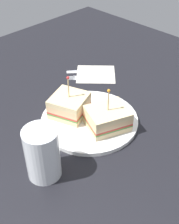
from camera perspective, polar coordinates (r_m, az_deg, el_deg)
ground_plane at (r=75.15cm, az=0.00°, el=-2.42°), size 118.52×118.52×2.00cm
plate at (r=74.17cm, az=0.00°, el=-1.53°), size 24.02×24.02×1.05cm
sandwich_half_front at (r=73.83cm, az=-3.87°, el=1.28°), size 10.67×10.59×10.95cm
sandwich_half_back at (r=70.10cm, az=3.46°, el=-1.19°), size 11.62×10.76×10.65cm
drink_glass at (r=59.82cm, az=-8.91°, el=-8.30°), size 6.94×6.94×11.48cm
napkin at (r=92.94cm, az=1.21°, el=7.26°), size 15.70×15.74×0.15cm
fork at (r=91.07cm, az=-1.07°, el=6.63°), size 9.81×9.03×0.35cm
knife at (r=94.26cm, az=-1.04°, el=7.82°), size 10.08×8.88×0.35cm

